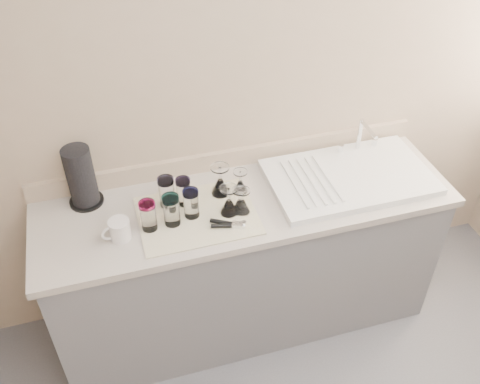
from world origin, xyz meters
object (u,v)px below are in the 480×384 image
object	(u,v)px
paper_towel_roll	(81,178)
white_mug	(119,230)
goblet_back_right	(240,185)
sink_unit	(349,176)
can_opener	(228,224)
tumbler_magenta	(148,215)
tumbler_purple	(184,191)
goblet_front_right	(242,204)
tumbler_lavender	(191,203)
goblet_back_left	(220,184)
tumbler_blue	(171,210)
tumbler_cyan	(167,192)
goblet_front_left	(229,204)
goblet_extra	(240,204)

from	to	relation	value
paper_towel_roll	white_mug	bearing A→B (deg)	-66.50
goblet_back_right	paper_towel_roll	distance (m)	0.76
paper_towel_roll	goblet_back_right	bearing A→B (deg)	-11.13
sink_unit	can_opener	distance (m)	0.71
tumbler_magenta	paper_towel_roll	bearing A→B (deg)	133.80
tumbler_purple	tumbler_magenta	xyz separation A→B (m)	(-0.19, -0.13, 0.00)
goblet_front_right	goblet_back_right	bearing A→B (deg)	77.53
tumbler_lavender	goblet_back_left	size ratio (longest dim) A/B	0.92
tumbler_magenta	tumbler_blue	size ratio (longest dim) A/B	0.96
tumbler_purple	goblet_front_right	bearing A→B (deg)	-28.70
goblet_back_left	goblet_back_right	xyz separation A→B (m)	(0.10, -0.02, -0.01)
tumbler_cyan	goblet_front_left	xyz separation A→B (m)	(0.27, -0.14, -0.03)
goblet_back_left	can_opener	bearing A→B (deg)	-96.51
tumbler_lavender	goblet_front_left	xyz separation A→B (m)	(0.17, -0.03, -0.02)
tumbler_lavender	goblet_back_right	distance (m)	0.29
white_mug	paper_towel_roll	distance (m)	0.34
tumbler_cyan	sink_unit	bearing A→B (deg)	-3.74
sink_unit	paper_towel_roll	size ratio (longest dim) A/B	2.65
goblet_front_right	white_mug	xyz separation A→B (m)	(-0.58, -0.01, -0.00)
goblet_back_left	goblet_front_right	bearing A→B (deg)	-67.96
tumbler_magenta	goblet_front_left	world-z (taller)	tumbler_magenta
goblet_back_right	paper_towel_roll	xyz separation A→B (m)	(-0.74, 0.14, 0.10)
tumbler_cyan	white_mug	size ratio (longest dim) A/B	1.10
goblet_back_right	can_opener	size ratio (longest dim) A/B	0.78
tumbler_blue	goblet_back_right	distance (m)	0.39
tumbler_blue	goblet_extra	size ratio (longest dim) A/B	1.25
tumbler_purple	goblet_back_right	xyz separation A→B (m)	(0.28, 0.01, -0.03)
tumbler_cyan	tumbler_blue	world-z (taller)	same
goblet_back_left	goblet_extra	distance (m)	0.16
goblet_extra	white_mug	xyz separation A→B (m)	(-0.56, -0.02, -0.00)
can_opener	tumbler_magenta	bearing A→B (deg)	165.43
tumbler_lavender	tumbler_blue	bearing A→B (deg)	-165.31
tumbler_purple	tumbler_blue	xyz separation A→B (m)	(-0.08, -0.12, 0.01)
tumbler_purple	tumbler_lavender	world-z (taller)	tumbler_lavender
goblet_extra	goblet_front_left	bearing A→B (deg)	178.97
sink_unit	goblet_back_left	distance (m)	0.67
tumbler_lavender	goblet_extra	size ratio (longest dim) A/B	1.18
tumbler_magenta	goblet_extra	bearing A→B (deg)	-0.30
goblet_back_right	goblet_front_right	distance (m)	0.15
goblet_front_right	can_opener	world-z (taller)	goblet_front_right
sink_unit	goblet_front_right	size ratio (longest dim) A/B	6.32
goblet_back_left	goblet_front_left	bearing A→B (deg)	-89.34
tumbler_lavender	paper_towel_roll	size ratio (longest dim) A/B	0.48
goblet_back_left	goblet_extra	size ratio (longest dim) A/B	1.28
goblet_front_left	can_opener	world-z (taller)	goblet_front_left
goblet_back_left	goblet_extra	xyz separation A→B (m)	(0.05, -0.15, -0.01)
goblet_back_right	goblet_front_left	xyz separation A→B (m)	(-0.09, -0.13, 0.01)
tumbler_blue	goblet_extra	xyz separation A→B (m)	(0.32, -0.01, -0.04)
sink_unit	goblet_extra	bearing A→B (deg)	-172.69
tumbler_purple	goblet_extra	bearing A→B (deg)	-28.15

